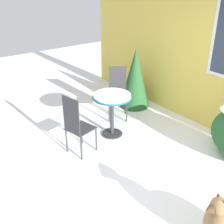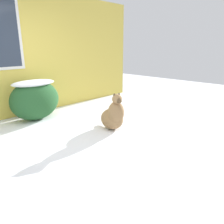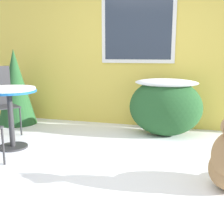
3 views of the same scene
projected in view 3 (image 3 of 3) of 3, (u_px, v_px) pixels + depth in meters
ground_plane at (96, 176)px, 2.89m from camera, size 16.00×16.00×0.00m
house_wall at (138, 42)px, 4.67m from camera, size 8.00×0.10×2.78m
shrub_left at (165, 105)px, 4.22m from camera, size 1.09×0.67×0.87m
evergreen_bush at (16, 87)px, 4.91m from camera, size 0.67×0.67×1.31m
patio_table at (9, 99)px, 3.61m from camera, size 0.70×0.70×0.81m
patio_chair_near_table at (2, 99)px, 4.30m from camera, size 0.54×0.54×1.05m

